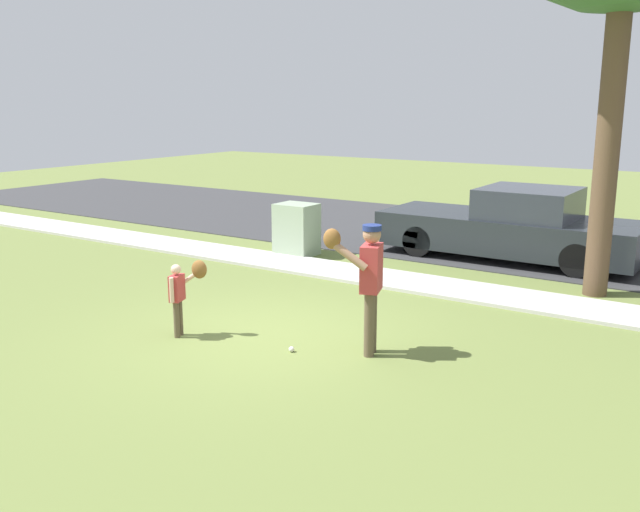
{
  "coord_description": "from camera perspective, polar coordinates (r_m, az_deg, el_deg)",
  "views": [
    {
      "loc": [
        5.74,
        -7.36,
        3.21
      ],
      "look_at": [
        0.3,
        0.89,
        1.0
      ],
      "focal_mm": 39.04,
      "sensor_mm": 36.0,
      "label": 1
    }
  ],
  "objects": [
    {
      "name": "ground_plane",
      "position": [
        12.7,
        5.35,
        -2.09
      ],
      "size": [
        48.0,
        48.0,
        0.0
      ],
      "primitive_type": "plane",
      "color": "olive"
    },
    {
      "name": "sidewalk_strip",
      "position": [
        12.77,
        5.57,
        -1.86
      ],
      "size": [
        36.0,
        1.2,
        0.06
      ],
      "primitive_type": "cube",
      "color": "beige",
      "rests_on": "ground"
    },
    {
      "name": "road_surface",
      "position": [
        17.26,
        13.37,
        1.59
      ],
      "size": [
        36.0,
        6.8,
        0.02
      ],
      "primitive_type": "cube",
      "color": "#38383A",
      "rests_on": "ground"
    },
    {
      "name": "person_adult",
      "position": [
        8.81,
        3.94,
        -1.53
      ],
      "size": [
        0.65,
        0.77,
        1.7
      ],
      "rotation": [
        0.0,
        0.0,
        -2.82
      ],
      "color": "brown",
      "rests_on": "ground"
    },
    {
      "name": "person_child",
      "position": [
        9.76,
        -11.17,
        -2.58
      ],
      "size": [
        0.44,
        0.51,
        1.07
      ],
      "rotation": [
        0.0,
        0.0,
        0.32
      ],
      "color": "brown",
      "rests_on": "ground"
    },
    {
      "name": "baseball",
      "position": [
        9.17,
        -2.35,
        -7.64
      ],
      "size": [
        0.07,
        0.07,
        0.07
      ],
      "primitive_type": "sphere",
      "color": "white",
      "rests_on": "ground"
    },
    {
      "name": "utility_cabinet",
      "position": [
        14.73,
        -1.93,
        2.2
      ],
      "size": [
        0.82,
        0.66,
        1.09
      ],
      "primitive_type": "cube",
      "color": "#9EB293",
      "rests_on": "ground"
    },
    {
      "name": "parked_pickup_dark",
      "position": [
        14.81,
        15.48,
        2.29
      ],
      "size": [
        5.2,
        1.95,
        1.48
      ],
      "rotation": [
        0.0,
        0.0,
        3.14
      ],
      "color": "#23282D",
      "rests_on": "road_surface"
    }
  ]
}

